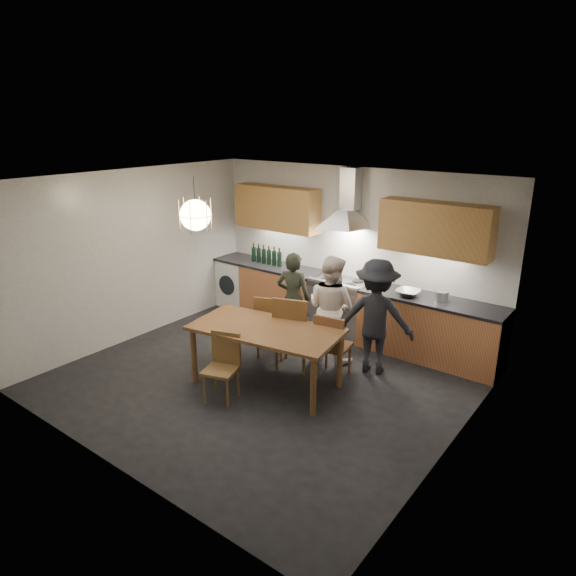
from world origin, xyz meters
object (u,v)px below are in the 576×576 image
Objects in this scene: chair_front at (223,362)px; stock_pot at (442,296)px; person_left at (293,299)px; person_mid at (331,308)px; dining_table at (266,335)px; wine_bottles at (266,255)px; chair_back_left at (271,323)px; mixing_bowl at (408,293)px; person_right at (376,317)px.

chair_front is 3.12m from stock_pot.
person_mid is at bearing 157.02° from person_left.
dining_table is at bearing 96.05° from person_left.
chair_back_left is at bearing -48.69° from wine_bottles.
chair_front is 1.81m from person_mid.
dining_table is 1.40× the size of person_left.
dining_table is 10.71× the size of stock_pot.
chair_front is (0.23, -1.21, -0.06)m from chair_back_left.
stock_pot is (1.92, 1.37, 0.42)m from chair_back_left.
chair_front is 1.86m from person_left.
chair_front is 1.30× the size of wine_bottles.
stock_pot is at bearing -141.01° from person_mid.
mixing_bowl is 1.80× the size of stock_pot.
stock_pot is at bearing -174.96° from person_left.
chair_front is at bearing -119.23° from dining_table.
wine_bottles is (-2.55, 0.82, 0.27)m from person_right.
person_right is at bearing -173.72° from person_mid.
person_mid reaches higher than chair_back_left.
stock_pot is 0.29× the size of wine_bottles.
stock_pot is (0.46, 0.08, 0.02)m from mixing_bowl.
stock_pot is (1.69, 2.58, 0.48)m from chair_front.
chair_back_left is 1.48m from person_right.
dining_table is 0.64m from chair_front.
chair_front is 0.53× the size of person_right.
person_mid reaches higher than stock_pot.
dining_table is at bearing -126.35° from stock_pot.
chair_front is 0.55× the size of person_mid.
person_left is 0.94× the size of person_mid.
chair_back_left is 1.23m from chair_front.
wine_bottles is at bearing -19.18° from person_mid.
chair_back_left is at bearing -144.59° from stock_pot.
person_right is 2.43× the size of wine_bottles.
chair_front is 2.99m from wine_bottles.
mixing_bowl is (1.46, 1.29, 0.40)m from chair_back_left.
person_right is (1.36, 0.54, 0.25)m from chair_back_left.
chair_back_left is 1.99m from mixing_bowl.
person_left is at bearing 80.93° from chair_front.
person_mid reaches higher than mixing_bowl.
dining_table is 1.27× the size of person_right.
person_left is 0.91× the size of person_right.
chair_front is (-0.21, -0.56, -0.22)m from dining_table.
chair_front reaches higher than dining_table.
mixing_bowl is at bearing 45.47° from chair_front.
person_left is 0.73m from person_mid.
person_right reaches higher than mixing_bowl.
stock_pot is 3.12m from wine_bottles.
stock_pot is (1.48, 2.02, 0.26)m from dining_table.
person_mid reaches higher than chair_front.
wine_bottles is (-1.63, 2.01, 0.36)m from dining_table.
person_left is at bearing -103.94° from chair_back_left.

